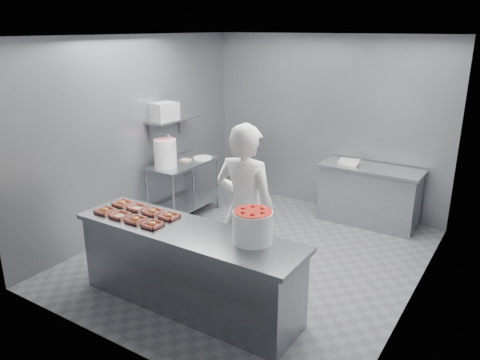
% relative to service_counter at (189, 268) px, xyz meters
% --- Properties ---
extents(floor, '(4.50, 4.50, 0.00)m').
position_rel_service_counter_xyz_m(floor, '(0.00, 1.35, -0.45)').
color(floor, '#4C4C51').
rests_on(floor, ground).
extents(ceiling, '(4.50, 4.50, 0.00)m').
position_rel_service_counter_xyz_m(ceiling, '(0.00, 1.35, 2.35)').
color(ceiling, white).
rests_on(ceiling, wall_back).
extents(wall_back, '(4.00, 0.04, 2.80)m').
position_rel_service_counter_xyz_m(wall_back, '(0.00, 3.60, 0.95)').
color(wall_back, slate).
rests_on(wall_back, ground).
extents(wall_left, '(0.04, 4.50, 2.80)m').
position_rel_service_counter_xyz_m(wall_left, '(-2.00, 1.35, 0.95)').
color(wall_left, slate).
rests_on(wall_left, ground).
extents(wall_right, '(0.04, 4.50, 2.80)m').
position_rel_service_counter_xyz_m(wall_right, '(2.00, 1.35, 0.95)').
color(wall_right, slate).
rests_on(wall_right, ground).
extents(service_counter, '(2.60, 0.70, 0.90)m').
position_rel_service_counter_xyz_m(service_counter, '(0.00, 0.00, 0.00)').
color(service_counter, slate).
rests_on(service_counter, ground).
extents(prep_table, '(0.60, 1.20, 0.90)m').
position_rel_service_counter_xyz_m(prep_table, '(-1.65, 1.95, 0.14)').
color(prep_table, slate).
rests_on(prep_table, ground).
extents(back_counter, '(1.50, 0.60, 0.90)m').
position_rel_service_counter_xyz_m(back_counter, '(0.90, 3.25, -0.00)').
color(back_counter, slate).
rests_on(back_counter, ground).
extents(wall_shelf, '(0.35, 0.90, 0.03)m').
position_rel_service_counter_xyz_m(wall_shelf, '(-1.82, 1.95, 1.10)').
color(wall_shelf, slate).
rests_on(wall_shelf, wall_left).
extents(tray_0, '(0.19, 0.18, 0.06)m').
position_rel_service_counter_xyz_m(tray_0, '(-1.08, -0.13, 0.47)').
color(tray_0, tan).
rests_on(tray_0, service_counter).
extents(tray_1, '(0.19, 0.18, 0.04)m').
position_rel_service_counter_xyz_m(tray_1, '(-0.83, -0.13, 0.47)').
color(tray_1, tan).
rests_on(tray_1, service_counter).
extents(tray_2, '(0.19, 0.18, 0.06)m').
position_rel_service_counter_xyz_m(tray_2, '(-0.60, -0.13, 0.47)').
color(tray_2, tan).
rests_on(tray_2, service_counter).
extents(tray_3, '(0.19, 0.18, 0.06)m').
position_rel_service_counter_xyz_m(tray_3, '(-0.36, -0.13, 0.47)').
color(tray_3, tan).
rests_on(tray_3, service_counter).
extents(tray_4, '(0.19, 0.18, 0.06)m').
position_rel_service_counter_xyz_m(tray_4, '(-1.08, 0.13, 0.47)').
color(tray_4, tan).
rests_on(tray_4, service_counter).
extents(tray_5, '(0.19, 0.18, 0.04)m').
position_rel_service_counter_xyz_m(tray_5, '(-0.83, 0.13, 0.47)').
color(tray_5, tan).
rests_on(tray_5, service_counter).
extents(tray_6, '(0.19, 0.18, 0.06)m').
position_rel_service_counter_xyz_m(tray_6, '(-0.60, 0.13, 0.47)').
color(tray_6, tan).
rests_on(tray_6, service_counter).
extents(tray_7, '(0.19, 0.18, 0.06)m').
position_rel_service_counter_xyz_m(tray_7, '(-0.36, 0.13, 0.47)').
color(tray_7, tan).
rests_on(tray_7, service_counter).
extents(worker, '(0.74, 0.51, 1.96)m').
position_rel_service_counter_xyz_m(worker, '(0.33, 0.60, 0.53)').
color(worker, white).
rests_on(worker, ground).
extents(strawberry_tub, '(0.39, 0.39, 0.32)m').
position_rel_service_counter_xyz_m(strawberry_tub, '(0.72, 0.13, 0.62)').
color(strawberry_tub, white).
rests_on(strawberry_tub, service_counter).
extents(glaze_bucket, '(0.35, 0.33, 0.51)m').
position_rel_service_counter_xyz_m(glaze_bucket, '(-1.70, 1.61, 0.67)').
color(glaze_bucket, white).
rests_on(glaze_bucket, prep_table).
extents(bucket_lid, '(0.38, 0.38, 0.02)m').
position_rel_service_counter_xyz_m(bucket_lid, '(-1.51, 2.27, 0.46)').
color(bucket_lid, white).
rests_on(bucket_lid, prep_table).
extents(rag, '(0.16, 0.14, 0.02)m').
position_rel_service_counter_xyz_m(rag, '(-1.67, 2.03, 0.46)').
color(rag, '#CCB28C').
rests_on(rag, prep_table).
extents(appliance, '(0.38, 0.41, 0.27)m').
position_rel_service_counter_xyz_m(appliance, '(-1.82, 1.77, 1.24)').
color(appliance, gray).
rests_on(appliance, wall_shelf).
extents(paper_stack, '(0.30, 0.23, 0.06)m').
position_rel_service_counter_xyz_m(paper_stack, '(0.56, 3.25, 0.48)').
color(paper_stack, silver).
rests_on(paper_stack, back_counter).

